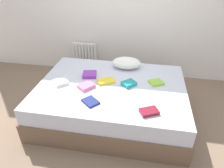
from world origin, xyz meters
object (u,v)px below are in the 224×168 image
textbook_lime (156,82)px  textbook_purple (90,75)px  textbook_maroon (149,112)px  textbook_white (61,82)px  textbook_pink (86,86)px  textbook_yellow (106,81)px  radiator (84,55)px  textbook_teal (129,84)px  bed (111,100)px  pillow (126,63)px  textbook_navy (91,102)px

textbook_lime → textbook_purple: bearing=148.5°
textbook_purple → textbook_maroon: size_ratio=0.99×
textbook_white → textbook_pink: (0.37, -0.04, 0.00)m
textbook_yellow → radiator: bearing=94.1°
radiator → textbook_pink: size_ratio=2.42×
textbook_lime → textbook_teal: bearing=168.5°
textbook_purple → textbook_pink: (0.04, -0.31, -0.00)m
radiator → textbook_pink: bearing=-72.0°
bed → radiator: bearing=121.8°
bed → textbook_yellow: textbook_yellow is taller
bed → textbook_purple: (-0.35, 0.18, 0.28)m
radiator → textbook_teal: bearing=-50.2°
textbook_white → textbook_teal: 0.92m
pillow → textbook_maroon: 1.12m
textbook_lime → textbook_maroon: size_ratio=0.90×
textbook_maroon → radiator: bearing=100.0°
textbook_purple → textbook_yellow: bearing=-37.4°
bed → textbook_pink: (-0.31, -0.13, 0.28)m
textbook_pink → textbook_navy: bearing=-116.9°
bed → textbook_lime: (0.59, 0.14, 0.27)m
bed → textbook_yellow: (-0.08, 0.05, 0.27)m
textbook_purple → textbook_white: 0.43m
textbook_navy → textbook_white: (-0.51, 0.34, 0.01)m
textbook_lime → textbook_navy: bearing=-172.3°
bed → radiator: size_ratio=4.21×
textbook_yellow → textbook_teal: (0.32, -0.02, 0.01)m
pillow → textbook_pink: bearing=-123.9°
textbook_navy → textbook_white: size_ratio=1.11×
textbook_purple → textbook_white: bearing=-152.2°
textbook_maroon → textbook_pink: (-0.82, 0.38, 0.00)m
bed → textbook_lime: 0.66m
radiator → textbook_maroon: 2.13m
bed → textbook_navy: (-0.17, -0.43, 0.26)m
textbook_lime → textbook_white: bearing=161.1°
pillow → textbook_navy: bearing=-107.7°
bed → radiator: 1.42m
textbook_lime → textbook_pink: 0.94m
bed → textbook_teal: (0.23, 0.03, 0.28)m
textbook_lime → textbook_purple: (-0.94, 0.04, 0.01)m
textbook_purple → textbook_pink: size_ratio=0.99×
bed → textbook_maroon: 0.77m
textbook_white → textbook_teal: (0.91, 0.12, 0.01)m
textbook_navy → textbook_teal: size_ratio=1.10×
bed → textbook_white: textbook_white is taller
textbook_teal → bed: bearing=141.5°
pillow → textbook_yellow: size_ratio=1.96×
pillow → textbook_teal: bearing=-79.7°
pillow → textbook_white: (-0.82, -0.63, -0.06)m
textbook_navy → textbook_pink: (-0.14, 0.30, 0.01)m
pillow → textbook_teal: pillow is taller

